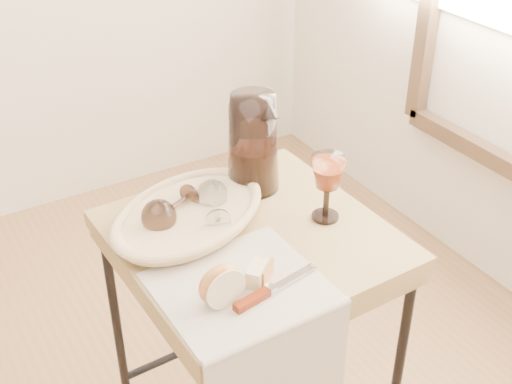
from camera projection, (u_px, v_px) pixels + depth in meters
side_table at (252, 350)px, 1.70m from camera, size 0.59×0.59×0.73m
tea_towel at (240, 287)px, 1.35m from camera, size 0.33×0.29×0.01m
bread_basket at (189, 217)px, 1.52m from camera, size 0.43×0.37×0.05m
goblet_lying_a at (172, 207)px, 1.50m from camera, size 0.15×0.12×0.08m
goblet_lying_b at (215, 205)px, 1.51m from camera, size 0.11×0.14×0.07m
pitcher at (253, 143)px, 1.61m from camera, size 0.22×0.28×0.29m
wine_goblet at (327, 188)px, 1.52m from camera, size 0.10×0.10×0.16m
apple_half at (220, 284)px, 1.29m from camera, size 0.10×0.05×0.09m
apple_wedge at (257, 274)px, 1.35m from camera, size 0.07×0.06×0.04m
table_knife at (273, 288)px, 1.33m from camera, size 0.21×0.06×0.02m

